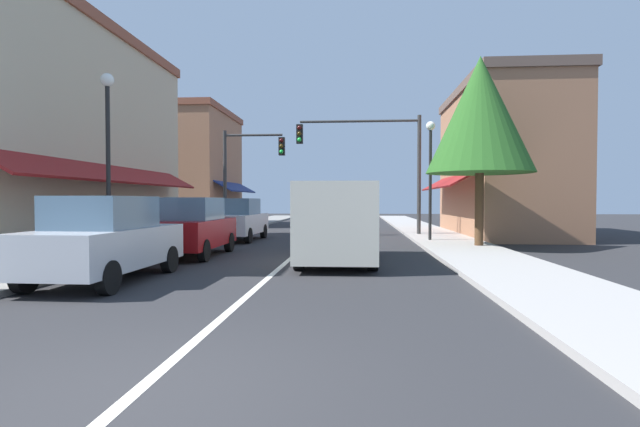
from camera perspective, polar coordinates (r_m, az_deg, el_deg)
ground_plane at (r=22.09m, az=-0.57°, el=-2.82°), size 80.00×80.00×0.00m
sidewalk_left at (r=23.23m, az=-14.23°, el=-2.51°), size 2.60×56.00×0.12m
sidewalk_right at (r=22.29m, az=13.67°, el=-2.67°), size 2.60×56.00×0.12m
lane_center_stripe at (r=22.09m, az=-0.57°, el=-2.82°), size 0.14×52.00×0.01m
storefront_left_block at (r=19.59m, az=-30.56°, el=8.19°), size 6.11×14.20×8.04m
storefront_right_block at (r=24.99m, az=20.61°, el=5.79°), size 5.41×10.20×7.15m
storefront_far_left at (r=33.97m, az=-15.12°, el=5.21°), size 6.54×8.20×7.76m
parked_car_nearest_left at (r=10.89m, az=-24.05°, el=-2.82°), size 1.82×4.12×1.77m
parked_car_second_left at (r=15.03m, az=-14.93°, el=-1.57°), size 1.81×4.12×1.77m
parked_car_third_left at (r=20.53m, az=-9.69°, el=-0.72°), size 1.87×4.15×1.77m
van_in_lane at (r=13.13m, az=2.07°, el=-0.79°), size 2.07×5.21×2.12m
traffic_signal_mast_arm at (r=22.93m, az=6.54°, el=7.14°), size 5.84×0.50×5.67m
traffic_signal_left_corner at (r=24.76m, az=-8.79°, el=5.68°), size 3.19×0.50×5.24m
street_lamp_left_near at (r=14.56m, az=-23.78°, el=8.34°), size 0.36×0.36×5.15m
street_lamp_right_mid at (r=19.68m, az=12.92°, el=6.04°), size 0.36×0.36×4.81m
tree_right_near at (r=17.89m, az=18.39°, el=10.98°), size 3.68×3.68×6.68m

